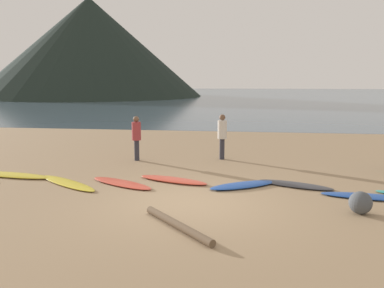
% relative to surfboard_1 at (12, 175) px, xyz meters
% --- Properties ---
extents(ground_plane, '(120.00, 120.00, 0.20)m').
position_rel_surfboard_1_xyz_m(ground_plane, '(5.49, 8.21, -0.14)').
color(ground_plane, '#997C5B').
rests_on(ground_plane, ground).
extents(ocean_water, '(140.00, 100.00, 0.01)m').
position_rel_surfboard_1_xyz_m(ocean_water, '(5.49, 61.08, -0.04)').
color(ocean_water, '#475B6B').
rests_on(ocean_water, ground).
extents(headland_hill, '(35.70, 35.70, 15.61)m').
position_rel_surfboard_1_xyz_m(headland_hill, '(-18.72, 53.36, 7.76)').
color(headland_hill, black).
rests_on(headland_hill, ground).
extents(surfboard_1, '(2.63, 0.93, 0.08)m').
position_rel_surfboard_1_xyz_m(surfboard_1, '(0.00, 0.00, 0.00)').
color(surfboard_1, yellow).
rests_on(surfboard_1, ground).
extents(surfboard_2, '(2.32, 1.81, 0.07)m').
position_rel_surfboard_1_xyz_m(surfboard_2, '(1.98, -0.61, -0.01)').
color(surfboard_2, yellow).
rests_on(surfboard_2, ground).
extents(surfboard_3, '(2.12, 1.51, 0.07)m').
position_rel_surfboard_1_xyz_m(surfboard_3, '(3.43, -0.44, -0.00)').
color(surfboard_3, '#D84C38').
rests_on(surfboard_3, ground).
extents(surfboard_4, '(2.13, 1.21, 0.09)m').
position_rel_surfboard_1_xyz_m(surfboard_4, '(4.73, 0.06, 0.01)').
color(surfboard_4, '#D84C38').
rests_on(surfboard_4, ground).
extents(surfboard_5, '(1.94, 1.54, 0.09)m').
position_rel_surfboard_1_xyz_m(surfboard_5, '(6.65, -0.23, 0.00)').
color(surfboard_5, '#1E479E').
rests_on(surfboard_5, ground).
extents(surfboard_6, '(2.05, 1.27, 0.07)m').
position_rel_surfboard_1_xyz_m(surfboard_6, '(8.00, 0.03, -0.01)').
color(surfboard_6, '#333338').
rests_on(surfboard_6, ground).
extents(surfboard_7, '(2.33, 0.84, 0.07)m').
position_rel_surfboard_1_xyz_m(surfboard_7, '(9.66, -0.86, -0.00)').
color(surfboard_7, '#1E479E').
rests_on(surfboard_7, ground).
extents(person_0, '(0.31, 0.31, 1.54)m').
position_rel_surfboard_1_xyz_m(person_0, '(2.95, 2.78, 0.86)').
color(person_0, '#2D2D38').
rests_on(person_0, ground).
extents(person_1, '(0.32, 0.32, 1.58)m').
position_rel_surfboard_1_xyz_m(person_1, '(5.85, 3.40, 0.89)').
color(person_1, '#2D2D38').
rests_on(person_1, ground).
extents(driftwood_log, '(1.58, 1.72, 0.15)m').
position_rel_surfboard_1_xyz_m(driftwood_log, '(5.48, -3.44, 0.03)').
color(driftwood_log, brown).
rests_on(driftwood_log, ground).
extents(beach_rock_near, '(0.48, 0.48, 0.48)m').
position_rel_surfboard_1_xyz_m(beach_rock_near, '(9.10, -2.06, 0.20)').
color(beach_rock_near, '#484C51').
rests_on(beach_rock_near, ground).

